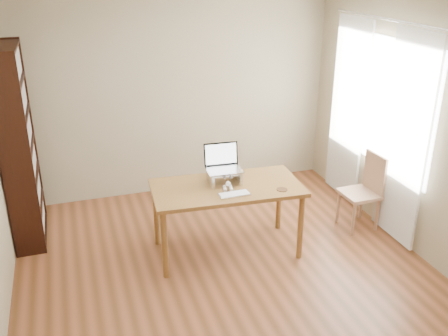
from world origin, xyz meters
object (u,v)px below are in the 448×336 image
bookshelf (19,147)px  laptop (222,163)px  desk (227,194)px  chair (365,189)px  cat (225,175)px  keyboard (234,194)px

bookshelf → laptop: 2.13m
desk → laptop: laptop is taller
laptop → chair: 1.72m
chair → bookshelf: bearing=163.1°
laptop → cat: size_ratio=0.75×
desk → laptop: size_ratio=4.19×
bookshelf → keyboard: 2.31m
keyboard → cat: size_ratio=0.62×
keyboard → cat: (0.01, 0.33, 0.06)m
laptop → cat: (0.02, -0.03, -0.12)m
laptop → chair: bearing=-0.5°
laptop → keyboard: (0.00, -0.36, -0.19)m
laptop → cat: 0.13m
laptop → cat: laptop is taller
cat → chair: cat is taller
bookshelf → laptop: bearing=-23.1°
desk → cat: 0.20m
bookshelf → laptop: bookshelf is taller
bookshelf → chair: 3.77m
desk → cat: bearing=85.4°
bookshelf → cat: bearing=-23.7°
laptop → desk: bearing=-86.3°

